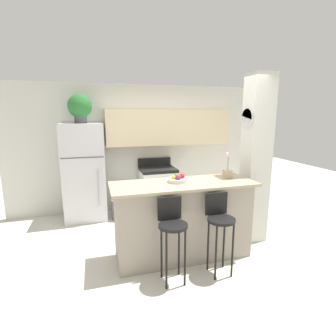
{
  "coord_description": "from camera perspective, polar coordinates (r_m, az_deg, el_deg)",
  "views": [
    {
      "loc": [
        -1.14,
        -3.2,
        1.96
      ],
      "look_at": [
        0.0,
        0.75,
        1.12
      ],
      "focal_mm": 28.0,
      "sensor_mm": 36.0,
      "label": 1
    }
  ],
  "objects": [
    {
      "name": "pillar_right",
      "position": [
        4.2,
        18.54,
        1.65
      ],
      "size": [
        0.38,
        0.32,
        2.55
      ],
      "color": "silver",
      "rests_on": "ground_plane"
    },
    {
      "name": "wall_back",
      "position": [
        5.46,
        -2.38,
        6.22
      ],
      "size": [
        5.6,
        0.38,
        2.55
      ],
      "color": "silver",
      "rests_on": "ground_plane"
    },
    {
      "name": "bar_stool_left",
      "position": [
        3.11,
        0.9,
        -12.78
      ],
      "size": [
        0.34,
        0.34,
        1.01
      ],
      "color": "black",
      "rests_on": "ground_plane"
    },
    {
      "name": "orchid_vase",
      "position": [
        3.84,
        12.86,
        -0.4
      ],
      "size": [
        0.11,
        0.11,
        0.37
      ],
      "color": "tan",
      "rests_on": "counter_bar"
    },
    {
      "name": "stove_range",
      "position": [
        5.36,
        -2.22,
        -4.68
      ],
      "size": [
        0.7,
        0.63,
        1.07
      ],
      "color": "white",
      "rests_on": "ground_plane"
    },
    {
      "name": "potted_plant_on_fridge",
      "position": [
        5.01,
        -18.65,
        12.45
      ],
      "size": [
        0.42,
        0.42,
        0.51
      ],
      "color": "#4C4C51",
      "rests_on": "refrigerator"
    },
    {
      "name": "ground_plane",
      "position": [
        3.92,
        3.19,
        -18.48
      ],
      "size": [
        14.0,
        14.0,
        0.0
      ],
      "primitive_type": "plane",
      "color": "beige"
    },
    {
      "name": "trash_bin",
      "position": [
        5.13,
        -10.6,
        -8.83
      ],
      "size": [
        0.28,
        0.28,
        0.38
      ],
      "color": "#59595B",
      "rests_on": "ground_plane"
    },
    {
      "name": "counter_bar",
      "position": [
        3.68,
        3.29,
        -11.2
      ],
      "size": [
        1.94,
        0.7,
        1.07
      ],
      "color": "gray",
      "rests_on": "ground_plane"
    },
    {
      "name": "refrigerator",
      "position": [
        5.11,
        -17.8,
        -0.93
      ],
      "size": [
        0.76,
        0.62,
        1.81
      ],
      "color": "silver",
      "rests_on": "ground_plane"
    },
    {
      "name": "bar_stool_right",
      "position": [
        3.33,
        11.2,
        -11.35
      ],
      "size": [
        0.34,
        0.34,
        1.01
      ],
      "color": "black",
      "rests_on": "ground_plane"
    },
    {
      "name": "fruit_bowl",
      "position": [
        3.53,
        2.16,
        -2.44
      ],
      "size": [
        0.28,
        0.28,
        0.11
      ],
      "color": "silver",
      "rests_on": "counter_bar"
    }
  ]
}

